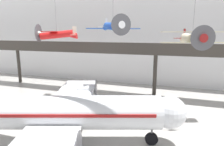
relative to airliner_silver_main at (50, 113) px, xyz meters
name	(u,v)px	position (x,y,z in m)	size (l,w,h in m)	color
hangar_back_wall	(161,26)	(8.18, 28.33, 9.06)	(140.00, 3.00, 25.07)	white
mezzanine_walkway	(155,52)	(8.18, 19.06, 4.43)	(110.00, 3.20, 9.56)	#38332D
airliner_silver_main	(50,113)	(0.00, 0.00, 0.00)	(26.83, 31.22, 9.90)	silver
suspended_plane_blue_trainer	(113,26)	(3.48, 9.83, 8.56)	(6.32, 6.01, 8.59)	#1E4CAD
suspended_plane_cream_biplane	(192,39)	(13.39, 10.94, 7.07)	(7.76, 6.59, 10.10)	beige
suspended_plane_red_highwing	(57,34)	(-6.61, 12.14, 7.48)	(6.64, 7.96, 9.66)	red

